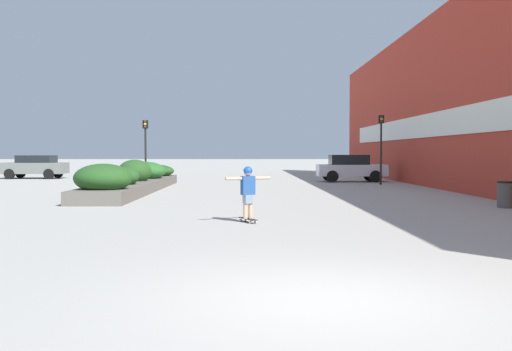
# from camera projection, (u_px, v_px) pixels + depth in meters

# --- Properties ---
(ground_plane) EXTENTS (300.00, 300.00, 0.00)m
(ground_plane) POSITION_uv_depth(u_px,v_px,m) (328.00, 300.00, 6.85)
(ground_plane) COLOR #A3A099
(building_wall_right) EXTENTS (0.67, 48.27, 8.77)m
(building_wall_right) POSITION_uv_depth(u_px,v_px,m) (445.00, 99.00, 27.54)
(building_wall_right) COLOR #B23323
(building_wall_right) RESTS_ON ground_plane
(planter_box) EXTENTS (2.17, 14.79, 1.45)m
(planter_box) POSITION_uv_depth(u_px,v_px,m) (135.00, 179.00, 26.11)
(planter_box) COLOR #605B54
(planter_box) RESTS_ON ground_plane
(skateboard) EXTENTS (0.51, 0.79, 0.10)m
(skateboard) POSITION_uv_depth(u_px,v_px,m) (248.00, 219.00, 14.45)
(skateboard) COLOR black
(skateboard) RESTS_ON ground_plane
(skateboarder) EXTENTS (1.14, 0.62, 1.33)m
(skateboarder) POSITION_uv_depth(u_px,v_px,m) (248.00, 187.00, 14.41)
(skateboarder) COLOR tan
(skateboarder) RESTS_ON skateboard
(trash_bin) EXTENTS (0.56, 0.56, 0.85)m
(trash_bin) POSITION_uv_depth(u_px,v_px,m) (506.00, 194.00, 18.28)
(trash_bin) COLOR #514C47
(trash_bin) RESTS_ON ground_plane
(car_center_left) EXTENTS (4.22, 2.06, 1.59)m
(car_center_left) POSITION_uv_depth(u_px,v_px,m) (35.00, 166.00, 38.90)
(car_center_left) COLOR slate
(car_center_left) RESTS_ON ground_plane
(car_center_right) EXTENTS (4.14, 1.90, 1.64)m
(car_center_right) POSITION_uv_depth(u_px,v_px,m) (351.00, 168.00, 34.68)
(car_center_right) COLOR silver
(car_center_right) RESTS_ON ground_plane
(traffic_light_left) EXTENTS (0.28, 0.30, 3.55)m
(traffic_light_left) POSITION_uv_depth(u_px,v_px,m) (145.00, 141.00, 31.19)
(traffic_light_left) COLOR black
(traffic_light_left) RESTS_ON ground_plane
(traffic_light_right) EXTENTS (0.28, 0.30, 3.84)m
(traffic_light_right) POSITION_uv_depth(u_px,v_px,m) (381.00, 138.00, 31.38)
(traffic_light_right) COLOR black
(traffic_light_right) RESTS_ON ground_plane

